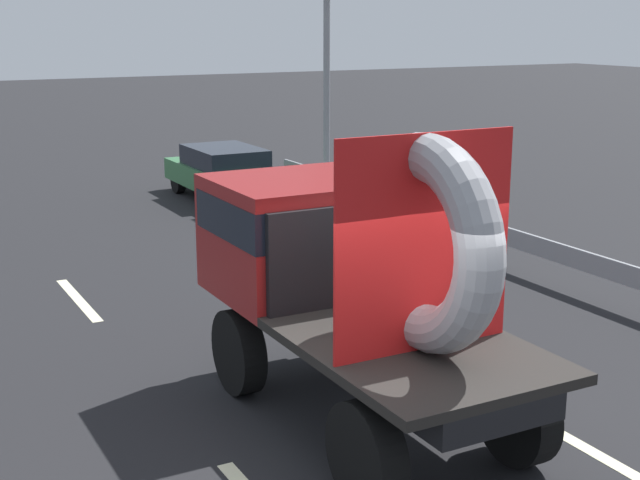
{
  "coord_description": "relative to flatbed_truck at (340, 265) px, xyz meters",
  "views": [
    {
      "loc": [
        -4.35,
        -6.48,
        4.19
      ],
      "look_at": [
        0.2,
        1.99,
        1.8
      ],
      "focal_mm": 49.82,
      "sensor_mm": 36.0,
      "label": 1
    }
  ],
  "objects": [
    {
      "name": "flatbed_truck",
      "position": [
        0.0,
        0.0,
        0.0
      ],
      "size": [
        2.02,
        4.53,
        3.22
      ],
      "color": "black",
      "rests_on": "ground_plane"
    },
    {
      "name": "lane_dash_right_near",
      "position": [
        1.67,
        -2.14,
        -1.62
      ],
      "size": [
        0.16,
        2.6,
        0.01
      ],
      "primitive_type": "cube",
      "rotation": [
        0.0,
        0.0,
        1.57
      ],
      "color": "beige",
      "rests_on": "ground_plane"
    },
    {
      "name": "lane_dash_right_far",
      "position": [
        1.67,
        5.92,
        -1.62
      ],
      "size": [
        0.16,
        2.1,
        0.01
      ],
      "primitive_type": "cube",
      "rotation": [
        0.0,
        0.0,
        1.57
      ],
      "color": "beige",
      "rests_on": "ground_plane"
    },
    {
      "name": "lane_dash_left_far",
      "position": [
        -1.67,
        5.23,
        -1.62
      ],
      "size": [
        0.16,
        2.37,
        0.01
      ],
      "primitive_type": "cube",
      "rotation": [
        0.0,
        0.0,
        1.57
      ],
      "color": "beige",
      "rests_on": "ground_plane"
    },
    {
      "name": "guardrail",
      "position": [
        5.35,
        5.37,
        -1.09
      ],
      "size": [
        0.1,
        13.92,
        0.71
      ],
      "color": "gray",
      "rests_on": "ground_plane"
    },
    {
      "name": "traffic_light",
      "position": [
        5.8,
        10.91,
        2.08
      ],
      "size": [
        0.42,
        0.36,
        5.66
      ],
      "color": "gray",
      "rests_on": "ground_plane"
    },
    {
      "name": "distant_sedan",
      "position": [
        3.33,
        11.52,
        -0.95
      ],
      "size": [
        1.65,
        3.85,
        1.26
      ],
      "color": "black",
      "rests_on": "ground_plane"
    },
    {
      "name": "ground_plane",
      "position": [
        -0.2,
        -1.53,
        -1.62
      ],
      "size": [
        120.0,
        120.0,
        0.0
      ],
      "primitive_type": "plane",
      "color": "black"
    }
  ]
}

